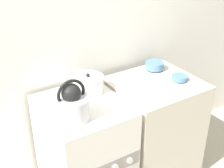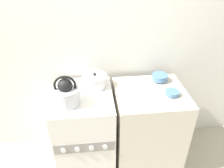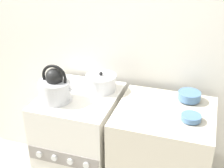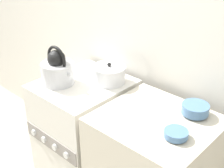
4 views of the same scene
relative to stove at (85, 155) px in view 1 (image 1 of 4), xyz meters
The scene contains 7 objects.
wall_back 0.89m from the stove, 90.00° to the left, with size 7.00×0.06×2.50m.
stove is the anchor object (origin of this frame).
counter 0.64m from the stove, ahead, with size 0.66×0.61×0.89m.
kettle 0.57m from the stove, 137.31° to the right, with size 0.27×0.22×0.27m.
cooking_pot 0.54m from the stove, 48.24° to the left, with size 0.23×0.23×0.15m.
enamel_bowl 0.93m from the stove, 12.82° to the left, with size 0.16×0.16×0.07m.
small_ceramic_bowl 0.94m from the stove, ahead, with size 0.13×0.13×0.04m.
Camera 1 is at (-0.80, -1.33, 2.02)m, focal length 50.00 mm.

